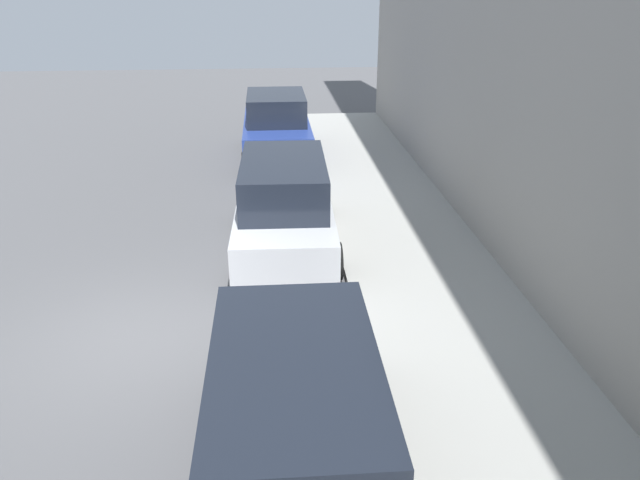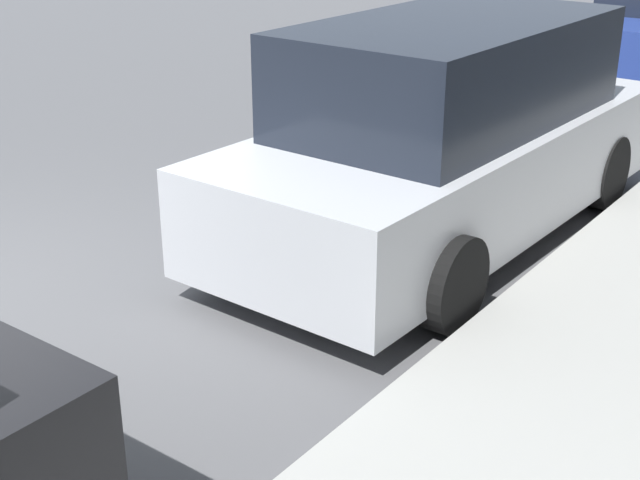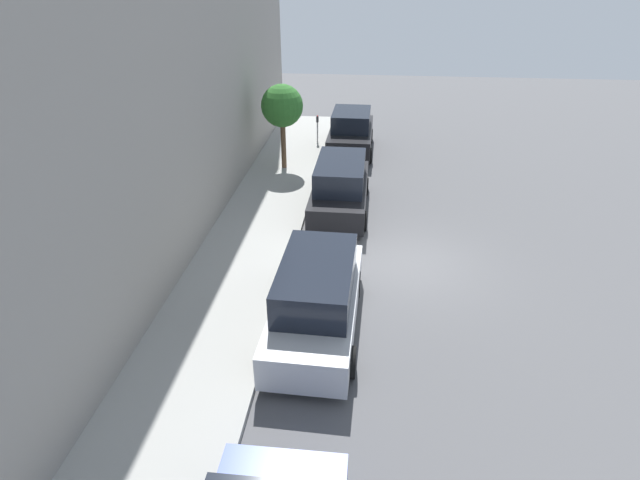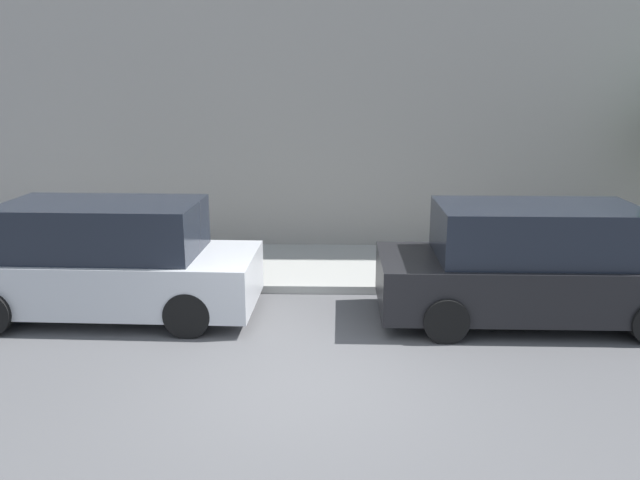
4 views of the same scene
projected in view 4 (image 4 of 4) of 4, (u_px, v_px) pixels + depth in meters
name	position (u px, v px, depth m)	size (l,w,h in m)	color
ground_plane	(301.00, 385.00, 7.99)	(60.00, 60.00, 0.00)	#515154
sidewalk	(314.00, 267.00, 12.81)	(3.00, 32.00, 0.15)	#9E9E99
parked_minivan_second	(534.00, 266.00, 9.93)	(2.02, 4.92, 1.90)	black
parked_minivan_third	(106.00, 261.00, 10.18)	(2.04, 4.95, 1.90)	#B7BABF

